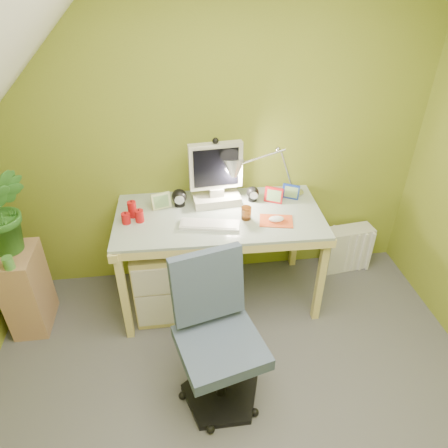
{
  "coord_description": "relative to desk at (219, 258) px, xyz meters",
  "views": [
    {
      "loc": [
        -0.29,
        -1.21,
        2.34
      ],
      "look_at": [
        0.0,
        1.0,
        0.85
      ],
      "focal_mm": 33.0,
      "sensor_mm": 36.0,
      "label": 1
    }
  ],
  "objects": [
    {
      "name": "floor",
      "position": [
        0.01,
        -1.23,
        -0.4
      ],
      "size": [
        3.2,
        3.2,
        0.01
      ],
      "primitive_type": "cube",
      "color": "#535359",
      "rests_on": "ground"
    },
    {
      "name": "wall_back",
      "position": [
        0.01,
        0.37,
        0.81
      ],
      "size": [
        3.2,
        0.01,
        2.4
      ],
      "primitive_type": "cube",
      "color": "olive",
      "rests_on": "floor"
    },
    {
      "name": "desk",
      "position": [
        0.0,
        0.0,
        0.0
      ],
      "size": [
        1.48,
        0.77,
        0.78
      ],
      "primitive_type": null,
      "rotation": [
        0.0,
        0.0,
        -0.03
      ],
      "color": "#D8C572",
      "rests_on": "floor"
    },
    {
      "name": "monitor",
      "position": [
        -0.0,
        0.18,
        0.63
      ],
      "size": [
        0.36,
        0.23,
        0.47
      ],
      "primitive_type": null,
      "rotation": [
        0.0,
        0.0,
        0.09
      ],
      "color": "beige",
      "rests_on": "desk"
    },
    {
      "name": "speaker_left",
      "position": [
        -0.27,
        0.16,
        0.46
      ],
      "size": [
        0.11,
        0.11,
        0.13
      ],
      "primitive_type": null,
      "rotation": [
        0.0,
        0.0,
        0.03
      ],
      "color": "black",
      "rests_on": "desk"
    },
    {
      "name": "speaker_right",
      "position": [
        0.27,
        0.16,
        0.45
      ],
      "size": [
        0.11,
        0.11,
        0.11
      ],
      "primitive_type": null,
      "rotation": [
        0.0,
        0.0,
        -0.21
      ],
      "color": "black",
      "rests_on": "desk"
    },
    {
      "name": "keyboard",
      "position": [
        -0.08,
        -0.14,
        0.4
      ],
      "size": [
        0.42,
        0.21,
        0.02
      ],
      "primitive_type": "cube",
      "rotation": [
        0.0,
        0.0,
        -0.21
      ],
      "color": "silver",
      "rests_on": "desk"
    },
    {
      "name": "mousepad",
      "position": [
        0.38,
        -0.14,
        0.39
      ],
      "size": [
        0.26,
        0.21,
        0.01
      ],
      "primitive_type": "cube",
      "rotation": [
        0.0,
        0.0,
        -0.21
      ],
      "color": "#D64E21",
      "rests_on": "desk"
    },
    {
      "name": "mouse",
      "position": [
        0.38,
        -0.14,
        0.41
      ],
      "size": [
        0.12,
        0.09,
        0.04
      ],
      "primitive_type": "ellipsoid",
      "rotation": [
        0.0,
        0.0,
        -0.25
      ],
      "color": "white",
      "rests_on": "mousepad"
    },
    {
      "name": "amber_tumbler",
      "position": [
        0.18,
        -0.08,
        0.44
      ],
      "size": [
        0.07,
        0.07,
        0.09
      ],
      "primitive_type": "cylinder",
      "rotation": [
        0.0,
        0.0,
        0.04
      ],
      "color": "brown",
      "rests_on": "desk"
    },
    {
      "name": "candle_cluster",
      "position": [
        -0.6,
        0.01,
        0.45
      ],
      "size": [
        0.17,
        0.16,
        0.12
      ],
      "primitive_type": null,
      "rotation": [
        0.0,
        0.0,
        0.13
      ],
      "color": "#B31012",
      "rests_on": "desk"
    },
    {
      "name": "photo_frame_red",
      "position": [
        0.42,
        0.12,
        0.45
      ],
      "size": [
        0.13,
        0.08,
        0.12
      ],
      "primitive_type": "cube",
      "rotation": [
        0.0,
        0.0,
        -0.48
      ],
      "color": "red",
      "rests_on": "desk"
    },
    {
      "name": "photo_frame_blue",
      "position": [
        0.56,
        0.16,
        0.44
      ],
      "size": [
        0.12,
        0.08,
        0.11
      ],
      "primitive_type": "cube",
      "rotation": [
        0.0,
        0.0,
        -0.5
      ],
      "color": "navy",
      "rests_on": "desk"
    },
    {
      "name": "photo_frame_green",
      "position": [
        -0.4,
        0.14,
        0.45
      ],
      "size": [
        0.14,
        0.06,
        0.12
      ],
      "primitive_type": "cube",
      "rotation": [
        0.0,
        0.0,
        0.28
      ],
      "color": "#BECB8C",
      "rests_on": "desk"
    },
    {
      "name": "desk_lamp",
      "position": [
        0.45,
        0.18,
        0.69
      ],
      "size": [
        0.59,
        0.32,
        0.6
      ],
      "primitive_type": null,
      "rotation": [
        0.0,
        0.0,
        -0.15
      ],
      "color": "silver",
      "rests_on": "desk"
    },
    {
      "name": "side_ledge",
      "position": [
        -1.39,
        -0.1,
        -0.07
      ],
      "size": [
        0.24,
        0.37,
        0.64
      ],
      "primitive_type": "cube",
      "color": "tan",
      "rests_on": "floor"
    },
    {
      "name": "potted_plant",
      "position": [
        -1.39,
        -0.05,
        0.56
      ],
      "size": [
        0.37,
        0.32,
        0.61
      ],
      "primitive_type": "imported",
      "rotation": [
        0.0,
        0.0,
        0.14
      ],
      "color": "#2C6722",
      "rests_on": "side_ledge"
    },
    {
      "name": "green_cup",
      "position": [
        -1.37,
        -0.25,
        0.3
      ],
      "size": [
        0.08,
        0.08,
        0.09
      ],
      "primitive_type": "cylinder",
      "rotation": [
        0.0,
        0.0,
        -0.2
      ],
      "color": "#4A8A39",
      "rests_on": "side_ledge"
    },
    {
      "name": "task_chair",
      "position": [
        -0.1,
        -0.9,
        0.08
      ],
      "size": [
        0.64,
        0.64,
        0.95
      ],
      "primitive_type": null,
      "rotation": [
        0.0,
        0.0,
        0.25
      ],
      "color": "#3D4B64",
      "rests_on": "floor"
    },
    {
      "name": "radiator",
      "position": [
        1.13,
        0.23,
        -0.19
      ],
      "size": [
        0.41,
        0.21,
        0.4
      ],
      "primitive_type": "cube",
      "rotation": [
        0.0,
        0.0,
        0.12
      ],
      "color": "silver",
      "rests_on": "floor"
    }
  ]
}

